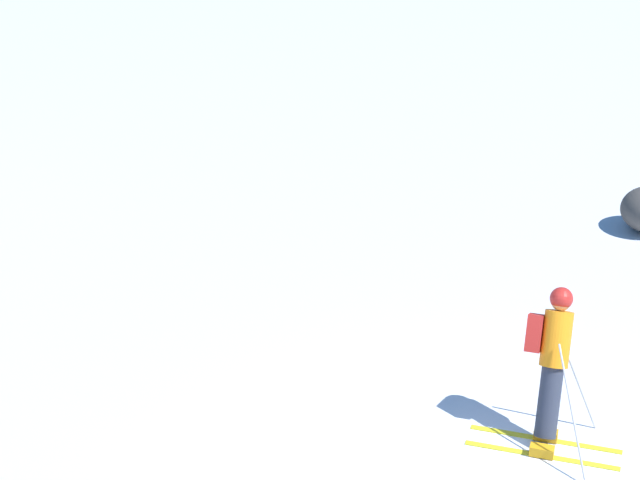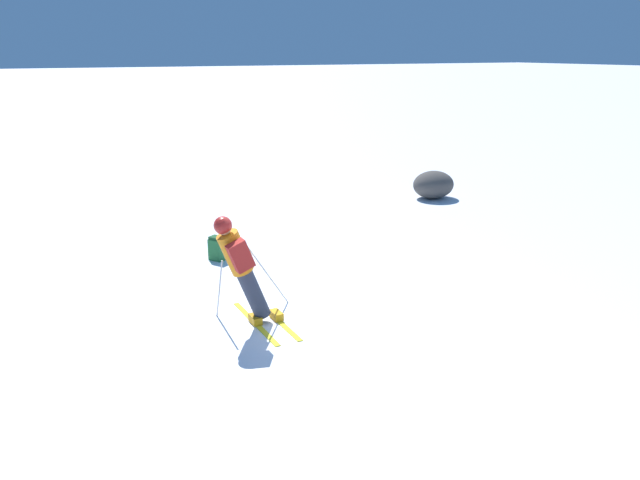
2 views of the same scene
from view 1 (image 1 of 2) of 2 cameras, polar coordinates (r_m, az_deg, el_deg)
The scene contains 1 object.
skier at distance 12.94m, azimuth 12.28°, elevation -6.09°, with size 1.46×1.79×1.85m.
Camera 1 is at (-10.22, -0.82, 7.07)m, focal length 60.00 mm.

